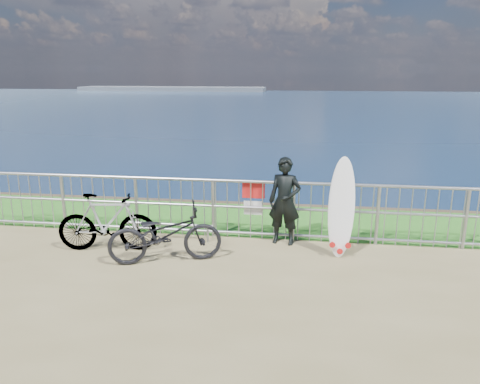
% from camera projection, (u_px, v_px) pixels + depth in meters
% --- Properties ---
extents(grass_strip, '(120.00, 120.00, 0.00)m').
position_uv_depth(grass_strip, '(247.00, 219.00, 9.90)').
color(grass_strip, '#27701E').
rests_on(grass_strip, ground).
extents(seascape, '(260.00, 260.00, 5.00)m').
position_uv_depth(seascape, '(173.00, 91.00, 155.54)').
color(seascape, brown).
rests_on(seascape, ground).
extents(railing, '(10.06, 0.10, 1.13)m').
position_uv_depth(railing, '(241.00, 208.00, 8.70)').
color(railing, '#979A9F').
rests_on(railing, ground).
extents(surfer, '(0.64, 0.47, 1.59)m').
position_uv_depth(surfer, '(285.00, 201.00, 8.38)').
color(surfer, black).
rests_on(surfer, ground).
extents(surfboard, '(0.49, 0.45, 1.69)m').
position_uv_depth(surfboard, '(341.00, 211.00, 7.86)').
color(surfboard, white).
rests_on(surfboard, ground).
extents(bicycle_near, '(1.95, 1.21, 0.97)m').
position_uv_depth(bicycle_near, '(165.00, 234.00, 7.62)').
color(bicycle_near, black).
rests_on(bicycle_near, ground).
extents(bicycle_far, '(1.77, 0.73, 1.03)m').
position_uv_depth(bicycle_far, '(107.00, 222.00, 8.11)').
color(bicycle_far, black).
rests_on(bicycle_far, ground).
extents(bike_rack, '(1.62, 0.05, 0.34)m').
position_uv_depth(bike_rack, '(170.00, 226.00, 8.64)').
color(bike_rack, '#979A9F').
rests_on(bike_rack, ground).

